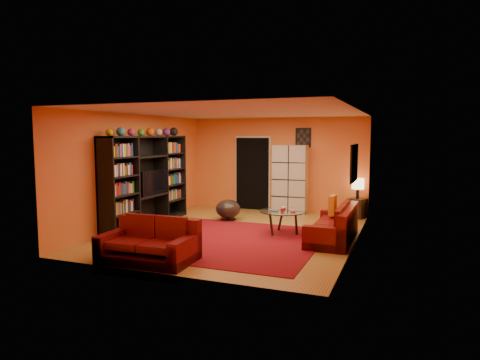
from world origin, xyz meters
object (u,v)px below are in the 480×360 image
at_px(bowl_chair, 228,209).
at_px(table_lamp, 358,184).
at_px(side_table, 357,208).
at_px(loveseat, 151,244).
at_px(entertainment_unit, 147,181).
at_px(sofa, 336,227).
at_px(storage_cabinet, 290,179).
at_px(coffee_table, 283,213).
at_px(tv, 150,182).

xyz_separation_m(bowl_chair, table_lamp, (2.97, 1.50, 0.59)).
height_order(side_table, table_lamp, table_lamp).
bearing_deg(loveseat, bowl_chair, 0.09).
bearing_deg(loveseat, entertainment_unit, 32.91).
distance_m(sofa, table_lamp, 2.73).
bearing_deg(storage_cabinet, side_table, -1.70).
bearing_deg(coffee_table, storage_cabinet, 101.39).
height_order(loveseat, bowl_chair, loveseat).
bearing_deg(storage_cabinet, sofa, -57.66).
height_order(entertainment_unit, table_lamp, entertainment_unit).
xyz_separation_m(entertainment_unit, tv, (0.05, 0.08, -0.04)).
height_order(sofa, bowl_chair, sofa).
bearing_deg(side_table, table_lamp, 0.00).
bearing_deg(table_lamp, bowl_chair, -153.28).
bearing_deg(tv, loveseat, -146.97).
bearing_deg(tv, entertainment_unit, 147.66).
xyz_separation_m(side_table, table_lamp, (0.00, 0.00, 0.62)).
relative_size(loveseat, bowl_chair, 2.53).
xyz_separation_m(tv, bowl_chair, (1.50, 1.14, -0.73)).
xyz_separation_m(loveseat, table_lamp, (2.85, 5.13, 0.58)).
distance_m(sofa, side_table, 2.67).
relative_size(side_table, table_lamp, 0.97).
bearing_deg(bowl_chair, loveseat, -88.13).
height_order(entertainment_unit, bowl_chair, entertainment_unit).
bearing_deg(loveseat, storage_cabinet, -13.18).
distance_m(loveseat, coffee_table, 3.10).
distance_m(tv, table_lamp, 5.20).
relative_size(coffee_table, table_lamp, 1.92).
height_order(tv, sofa, tv).
height_order(coffee_table, side_table, coffee_table).
bearing_deg(storage_cabinet, loveseat, -100.51).
height_order(entertainment_unit, loveseat, entertainment_unit).
bearing_deg(loveseat, table_lamp, -30.85).
bearing_deg(bowl_chair, coffee_table, -29.87).
relative_size(sofa, table_lamp, 3.77).
bearing_deg(tv, side_table, -59.47).
xyz_separation_m(entertainment_unit, coffee_table, (3.24, 0.26, -0.60)).
distance_m(entertainment_unit, sofa, 4.47).
distance_m(entertainment_unit, storage_cabinet, 3.91).
relative_size(tv, loveseat, 0.64).
bearing_deg(table_lamp, storage_cabinet, 177.41).
bearing_deg(sofa, entertainment_unit, -179.37).
relative_size(tv, table_lamp, 1.96).
xyz_separation_m(tv, storage_cabinet, (2.67, 2.72, -0.09)).
relative_size(entertainment_unit, tv, 2.97).
relative_size(coffee_table, bowl_chair, 1.58).
distance_m(sofa, coffee_table, 1.20).
xyz_separation_m(entertainment_unit, loveseat, (1.67, -2.42, -0.77)).
distance_m(storage_cabinet, bowl_chair, 2.07).
distance_m(loveseat, storage_cabinet, 5.36).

